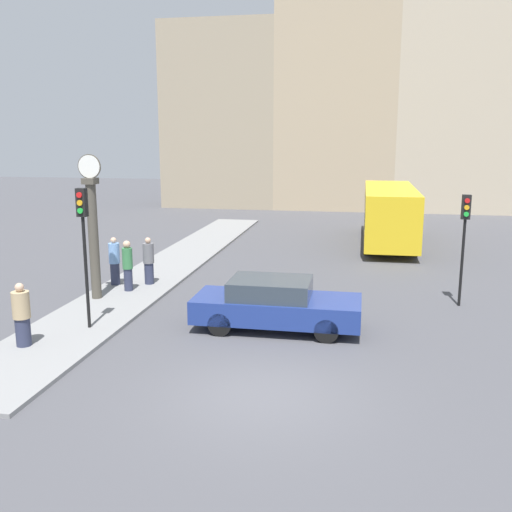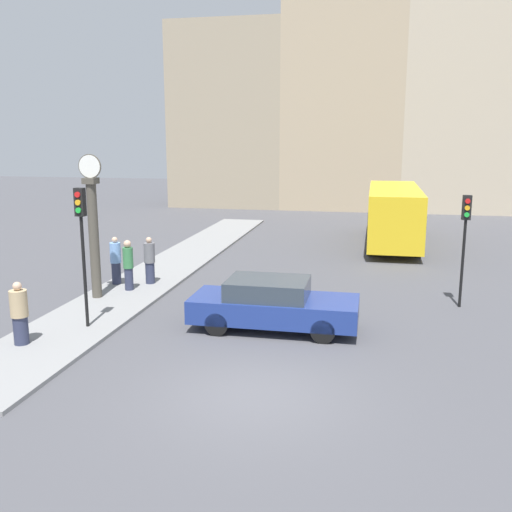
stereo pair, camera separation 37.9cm
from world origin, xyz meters
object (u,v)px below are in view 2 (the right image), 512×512
(bus_distant, at_px, (394,212))
(traffic_light_far, at_px, (465,228))
(pedestrian_grey_jacket, at_px, (150,261))
(pedestrian_green_hoodie, at_px, (128,265))
(street_clock, at_px, (93,229))
(pedestrian_blue_stripe, at_px, (116,261))
(traffic_light_near, at_px, (82,229))
(pedestrian_tan_coat, at_px, (20,314))
(sedan_car, at_px, (273,304))

(bus_distant, distance_m, traffic_light_far, 10.83)
(pedestrian_grey_jacket, bearing_deg, bus_distant, 49.10)
(pedestrian_green_hoodie, bearing_deg, street_clock, -121.76)
(pedestrian_blue_stripe, bearing_deg, bus_distant, 46.42)
(traffic_light_near, height_order, pedestrian_green_hoodie, traffic_light_near)
(pedestrian_green_hoodie, bearing_deg, pedestrian_blue_stripe, 138.85)
(pedestrian_tan_coat, relative_size, pedestrian_grey_jacket, 0.97)
(street_clock, bearing_deg, traffic_light_far, 7.90)
(bus_distant, relative_size, traffic_light_near, 2.39)
(sedan_car, height_order, pedestrian_tan_coat, pedestrian_tan_coat)
(bus_distant, relative_size, traffic_light_far, 2.60)
(sedan_car, xyz_separation_m, pedestrian_green_hoodie, (-5.55, 2.76, 0.26))
(bus_distant, height_order, street_clock, street_clock)
(pedestrian_tan_coat, xyz_separation_m, pedestrian_green_hoodie, (0.50, 5.51, 0.09))
(street_clock, height_order, pedestrian_grey_jacket, street_clock)
(pedestrian_grey_jacket, height_order, pedestrian_blue_stripe, pedestrian_blue_stripe)
(bus_distant, bearing_deg, sedan_car, -104.62)
(pedestrian_green_hoodie, bearing_deg, bus_distant, 50.61)
(sedan_car, relative_size, pedestrian_green_hoodie, 2.65)
(street_clock, relative_size, pedestrian_green_hoodie, 2.67)
(bus_distant, relative_size, pedestrian_blue_stripe, 5.39)
(traffic_light_near, xyz_separation_m, traffic_light_far, (10.53, 4.44, -0.31))
(bus_distant, relative_size, pedestrian_green_hoodie, 5.29)
(street_clock, distance_m, pedestrian_green_hoodie, 1.88)
(traffic_light_near, xyz_separation_m, pedestrian_grey_jacket, (-0.11, 4.90, -1.93))
(sedan_car, xyz_separation_m, bus_distant, (3.64, 13.95, 0.90))
(sedan_car, relative_size, pedestrian_grey_jacket, 2.73)
(street_clock, xyz_separation_m, pedestrian_green_hoodie, (0.66, 1.07, -1.39))
(traffic_light_near, xyz_separation_m, pedestrian_blue_stripe, (-1.28, 4.58, -1.92))
(street_clock, bearing_deg, sedan_car, -15.22)
(traffic_light_far, bearing_deg, traffic_light_near, -157.16)
(traffic_light_near, height_order, pedestrian_grey_jacket, traffic_light_near)
(traffic_light_far, height_order, pedestrian_tan_coat, traffic_light_far)
(pedestrian_grey_jacket, bearing_deg, street_clock, -116.40)
(traffic_light_far, bearing_deg, bus_distant, 99.72)
(sedan_car, height_order, traffic_light_far, traffic_light_far)
(pedestrian_tan_coat, bearing_deg, sedan_car, 24.46)
(traffic_light_far, height_order, pedestrian_blue_stripe, traffic_light_far)
(pedestrian_grey_jacket, bearing_deg, pedestrian_tan_coat, -97.57)
(pedestrian_blue_stripe, bearing_deg, pedestrian_green_hoodie, -41.15)
(bus_distant, distance_m, pedestrian_tan_coat, 19.32)
(bus_distant, distance_m, pedestrian_blue_stripe, 14.50)
(traffic_light_near, bearing_deg, pedestrian_grey_jacket, 91.28)
(traffic_light_far, distance_m, pedestrian_blue_stripe, 11.92)
(traffic_light_far, xyz_separation_m, pedestrian_grey_jacket, (-10.64, 0.46, -1.61))
(sedan_car, distance_m, traffic_light_far, 6.64)
(pedestrian_green_hoodie, bearing_deg, pedestrian_grey_jacket, 69.87)
(bus_distant, distance_m, pedestrian_green_hoodie, 14.49)
(traffic_light_near, bearing_deg, sedan_car, 12.53)
(traffic_light_near, relative_size, street_clock, 0.83)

